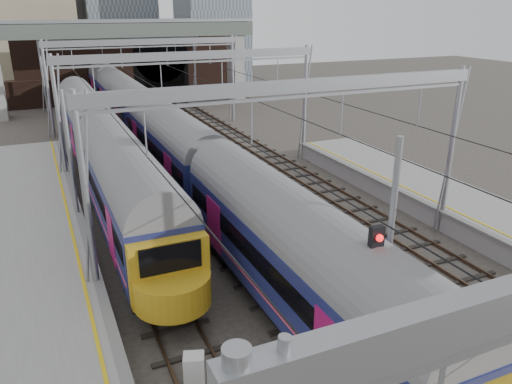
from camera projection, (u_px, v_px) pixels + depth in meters
name	position (u px, v px, depth m)	size (l,w,h in m)	color
ground	(421.00, 380.00, 14.84)	(160.00, 160.00, 0.00)	#38332D
tracks	(235.00, 207.00, 27.68)	(14.40, 80.00, 0.22)	#4C3828
overhead_line	(195.00, 73.00, 30.95)	(16.80, 80.00, 8.00)	gray
retaining_wall	(129.00, 62.00, 58.34)	(28.00, 2.75, 9.00)	#311D15
overbridge	(123.00, 39.00, 51.70)	(28.00, 3.00, 9.25)	gray
train_main	(144.00, 119.00, 37.52)	(2.79, 64.53, 4.80)	black
train_second	(102.00, 146.00, 30.27)	(2.81, 32.46, 4.83)	black
signal_near_left	(368.00, 294.00, 13.14)	(0.39, 0.48, 5.34)	black
relay_cabinet	(194.00, 373.00, 14.28)	(0.60, 0.50, 1.19)	silver
equip_cover_b	(369.00, 318.00, 17.75)	(0.88, 0.62, 0.10)	blue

